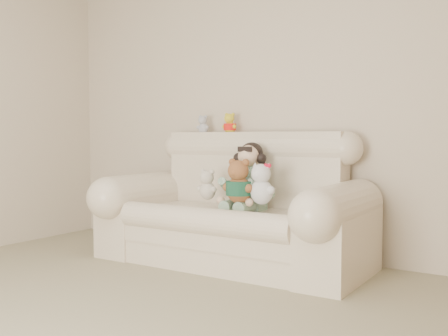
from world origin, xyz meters
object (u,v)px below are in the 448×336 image
Objects in this scene: sofa at (231,198)px; brown_teddy at (239,177)px; seated_child at (249,175)px; cream_teddy at (208,182)px; white_cat at (262,180)px.

sofa is 5.46× the size of brown_teddy.
cream_teddy is at bearing -145.19° from seated_child.
seated_child is at bearing 48.30° from cream_teddy.
brown_teddy is 1.08× the size of white_cat.
sofa is at bearing -142.44° from seated_child.
white_cat is at bearing 14.34° from cream_teddy.
cream_teddy is (-0.16, -0.09, 0.12)m from sofa.
seated_child reaches higher than brown_teddy.
brown_teddy is at bearing -42.10° from sofa.
brown_teddy reaches higher than cream_teddy.
brown_teddy is at bearing -76.49° from seated_child.
cream_teddy is (-0.27, -0.17, -0.05)m from seated_child.
brown_teddy is at bearing -158.31° from white_cat.
seated_child is at bearing 148.59° from white_cat.
brown_teddy reaches higher than white_cat.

